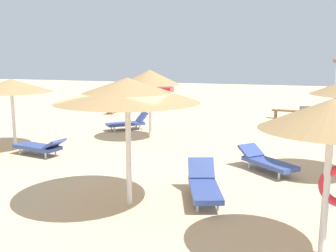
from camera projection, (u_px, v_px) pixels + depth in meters
name	position (u px, v px, depth m)	size (l,w,h in m)	color
ground_plane	(125.00, 197.00, 8.98)	(80.00, 80.00, 0.00)	#DBBA8C
parasol_0	(332.00, 117.00, 5.97)	(2.28, 2.28, 2.61)	silver
parasol_3	(11.00, 86.00, 13.43)	(2.86, 2.86, 2.50)	silver
parasol_4	(150.00, 78.00, 15.15)	(2.43, 2.43, 2.77)	silver
parasol_5	(127.00, 90.00, 8.11)	(3.13, 3.13, 2.82)	silver
lounger_3	(40.00, 147.00, 12.77)	(1.99, 0.93, 0.64)	#33478C
lounger_4	(128.00, 123.00, 17.38)	(1.79, 1.75, 0.78)	#33478C
lounger_5	(204.00, 186.00, 8.83)	(1.25, 1.96, 0.78)	#33478C
lounger_7	(266.00, 161.00, 10.97)	(1.85, 1.74, 0.65)	#33478C
bench_0	(115.00, 107.00, 22.59)	(0.50, 1.52, 0.49)	brown
bench_1	(286.00, 113.00, 20.47)	(1.53, 0.52, 0.49)	brown
parked_car	(145.00, 91.00, 28.27)	(4.23, 2.51, 1.72)	#B21E23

